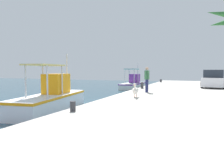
{
  "coord_description": "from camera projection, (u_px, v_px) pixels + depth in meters",
  "views": [
    {
      "loc": [
        -13.72,
        -4.85,
        2.38
      ],
      "look_at": [
        1.22,
        1.27,
        1.28
      ],
      "focal_mm": 34.06,
      "sensor_mm": 36.0,
      "label": 1
    }
  ],
  "objects": [
    {
      "name": "mooring_bollard_second",
      "position": [
        142.0,
        85.0,
        17.82
      ],
      "size": [
        0.24,
        0.24,
        0.53
      ],
      "primitive_type": "cylinder",
      "color": "#333338",
      "rests_on": "quay_pier"
    },
    {
      "name": "quay_pier",
      "position": [
        201.0,
        103.0,
        12.74
      ],
      "size": [
        36.0,
        10.0,
        0.8
      ],
      "primitive_type": "cube",
      "color": "#BCB7AD",
      "rests_on": "ground"
    },
    {
      "name": "mooring_bollard_third",
      "position": [
        161.0,
        81.0,
        26.63
      ],
      "size": [
        0.24,
        0.24,
        0.37
      ],
      "primitive_type": "cylinder",
      "color": "#333338",
      "rests_on": "quay_pier"
    },
    {
      "name": "fishing_boat_third",
      "position": [
        133.0,
        84.0,
        26.66
      ],
      "size": [
        5.54,
        1.95,
        3.25
      ],
      "color": "white",
      "rests_on": "ground"
    },
    {
      "name": "fisherman_standing",
      "position": [
        147.0,
        78.0,
        14.71
      ],
      "size": [
        0.62,
        0.25,
        1.76
      ],
      "color": "#1E234C",
      "rests_on": "quay_pier"
    },
    {
      "name": "parked_car",
      "position": [
        214.0,
        79.0,
        18.93
      ],
      "size": [
        4.29,
        2.29,
        1.57
      ],
      "color": "black",
      "rests_on": "quay_pier"
    },
    {
      "name": "mooring_bollard_nearest",
      "position": [
        73.0,
        106.0,
        8.05
      ],
      "size": [
        0.21,
        0.21,
        0.38
      ],
      "primitive_type": "cylinder",
      "color": "#333338",
      "rests_on": "quay_pier"
    },
    {
      "name": "fishing_boat_second",
      "position": [
        51.0,
        98.0,
        12.29
      ],
      "size": [
        6.36,
        2.79,
        3.44
      ],
      "color": "white",
      "rests_on": "ground"
    },
    {
      "name": "pelican",
      "position": [
        135.0,
        90.0,
        12.12
      ],
      "size": [
        0.97,
        0.44,
        0.82
      ],
      "color": "tan",
      "rests_on": "quay_pier"
    }
  ]
}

